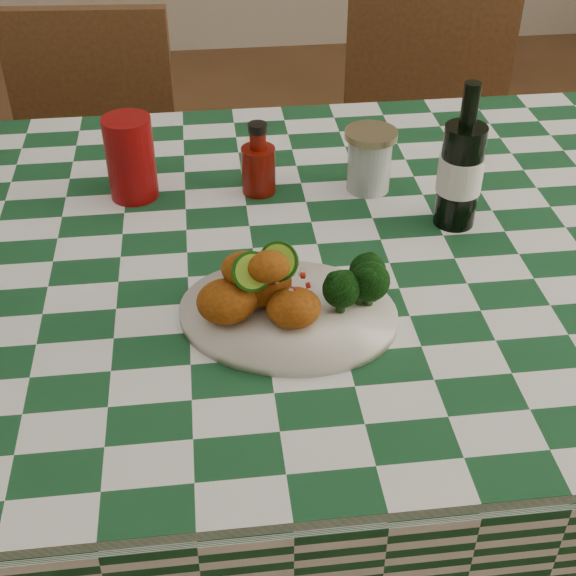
{
  "coord_description": "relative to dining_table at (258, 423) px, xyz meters",
  "views": [
    {
      "loc": [
        -0.07,
        -1.04,
        1.49
      ],
      "look_at": [
        0.03,
        -0.18,
        0.84
      ],
      "focal_mm": 50.0,
      "sensor_mm": 36.0,
      "label": 1
    }
  ],
  "objects": [
    {
      "name": "mason_jar",
      "position": [
        0.22,
        0.16,
        0.45
      ],
      "size": [
        0.09,
        0.09,
        0.11
      ],
      "primitive_type": null,
      "rotation": [
        0.0,
        0.0,
        -0.04
      ],
      "color": "#B2BCBA",
      "rests_on": "dining_table"
    },
    {
      "name": "ketchup_bottle",
      "position": [
        0.03,
        0.18,
        0.46
      ],
      "size": [
        0.06,
        0.06,
        0.13
      ],
      "primitive_type": null,
      "rotation": [
        0.0,
        0.0,
        -0.03
      ],
      "color": "#680D05",
      "rests_on": "dining_table"
    },
    {
      "name": "wooden_chair_left",
      "position": [
        -0.35,
        0.72,
        0.05
      ],
      "size": [
        0.44,
        0.45,
        0.89
      ],
      "primitive_type": null,
      "rotation": [
        0.0,
        0.0,
        -0.07
      ],
      "color": "#472814",
      "rests_on": "ground"
    },
    {
      "name": "broccoli_side",
      "position": [
        0.13,
        -0.17,
        0.44
      ],
      "size": [
        0.09,
        0.09,
        0.06
      ],
      "primitive_type": null,
      "color": "black",
      "rests_on": "plate"
    },
    {
      "name": "dining_table",
      "position": [
        0.0,
        0.0,
        0.0
      ],
      "size": [
        1.66,
        1.06,
        0.79
      ],
      "primitive_type": null,
      "color": "#154423",
      "rests_on": "ground"
    },
    {
      "name": "beer_bottle",
      "position": [
        0.33,
        0.04,
        0.51
      ],
      "size": [
        0.08,
        0.08,
        0.24
      ],
      "primitive_type": null,
      "rotation": [
        0.0,
        0.0,
        0.21
      ],
      "color": "black",
      "rests_on": "dining_table"
    },
    {
      "name": "ground",
      "position": [
        0.0,
        0.0,
        -0.39
      ],
      "size": [
        5.0,
        5.0,
        0.0
      ],
      "primitive_type": "plane",
      "color": "brown",
      "rests_on": "ground"
    },
    {
      "name": "fried_chicken_pile",
      "position": [
        0.01,
        -0.18,
        0.46
      ],
      "size": [
        0.15,
        0.11,
        0.1
      ],
      "primitive_type": null,
      "color": "#9C4D0F",
      "rests_on": "plate"
    },
    {
      "name": "plate",
      "position": [
        0.03,
        -0.18,
        0.4
      ],
      "size": [
        0.35,
        0.3,
        0.02
      ],
      "primitive_type": null,
      "rotation": [
        0.0,
        0.0,
        -0.25
      ],
      "color": "silver",
      "rests_on": "dining_table"
    },
    {
      "name": "wooden_chair_right",
      "position": [
        0.48,
        0.74,
        0.08
      ],
      "size": [
        0.54,
        0.56,
        0.94
      ],
      "primitive_type": null,
      "rotation": [
        0.0,
        0.0,
        -0.3
      ],
      "color": "#472814",
      "rests_on": "ground"
    },
    {
      "name": "red_tumbler",
      "position": [
        -0.19,
        0.19,
        0.46
      ],
      "size": [
        0.1,
        0.1,
        0.14
      ],
      "primitive_type": "cylinder",
      "rotation": [
        0.0,
        0.0,
        0.23
      ],
      "color": "maroon",
      "rests_on": "dining_table"
    }
  ]
}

